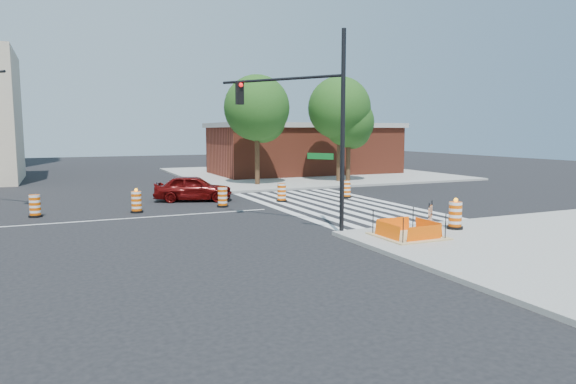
% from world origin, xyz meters
% --- Properties ---
extents(ground, '(120.00, 120.00, 0.00)m').
position_xyz_m(ground, '(0.00, 0.00, 0.00)').
color(ground, black).
rests_on(ground, ground).
extents(sidewalk_ne, '(22.00, 22.00, 0.15)m').
position_xyz_m(sidewalk_ne, '(18.00, 18.00, 0.07)').
color(sidewalk_ne, gray).
rests_on(sidewalk_ne, ground).
extents(crosswalk_east, '(6.75, 13.50, 0.01)m').
position_xyz_m(crosswalk_east, '(10.95, 0.00, 0.01)').
color(crosswalk_east, silver).
rests_on(crosswalk_east, ground).
extents(lane_centerline, '(14.00, 0.12, 0.01)m').
position_xyz_m(lane_centerline, '(0.00, 0.00, 0.01)').
color(lane_centerline, silver).
rests_on(lane_centerline, ground).
extents(excavation_pit, '(2.20, 2.20, 0.90)m').
position_xyz_m(excavation_pit, '(9.00, -9.00, 0.22)').
color(excavation_pit, tan).
rests_on(excavation_pit, ground).
extents(brick_storefront, '(16.50, 8.50, 4.60)m').
position_xyz_m(brick_storefront, '(18.00, 18.00, 2.32)').
color(brick_storefront, maroon).
rests_on(brick_storefront, ground).
extents(red_coupe, '(4.63, 3.07, 1.47)m').
position_xyz_m(red_coupe, '(4.53, 4.54, 0.73)').
color(red_coupe, '#510706').
rests_on(red_coupe, ground).
extents(signal_pole_se, '(3.27, 4.76, 7.47)m').
position_xyz_m(signal_pole_se, '(6.52, -5.74, 4.59)').
color(signal_pole_se, black).
rests_on(signal_pole_se, ground).
extents(pit_drum, '(0.62, 0.62, 1.21)m').
position_xyz_m(pit_drum, '(11.58, -8.52, 0.65)').
color(pit_drum, black).
rests_on(pit_drum, ground).
extents(barricade, '(0.70, 0.67, 1.09)m').
position_xyz_m(barricade, '(10.55, -8.30, 0.75)').
color(barricade, '#DF5204').
rests_on(barricade, ground).
extents(tree_north_c, '(4.60, 4.60, 7.82)m').
position_xyz_m(tree_north_c, '(10.58, 10.30, 5.25)').
color(tree_north_c, '#382314').
rests_on(tree_north_c, ground).
extents(tree_north_d, '(4.67, 4.67, 7.95)m').
position_xyz_m(tree_north_d, '(17.03, 10.04, 5.34)').
color(tree_north_d, '#382314').
rests_on(tree_north_d, ground).
extents(tree_north_e, '(3.84, 3.82, 6.50)m').
position_xyz_m(tree_north_e, '(17.79, 9.93, 4.36)').
color(tree_north_e, '#382314').
rests_on(tree_north_e, ground).
extents(median_drum_2, '(0.60, 0.60, 1.02)m').
position_xyz_m(median_drum_2, '(-3.38, 2.14, 0.48)').
color(median_drum_2, black).
rests_on(median_drum_2, ground).
extents(median_drum_3, '(0.60, 0.60, 1.18)m').
position_xyz_m(median_drum_3, '(1.03, 1.59, 0.49)').
color(median_drum_3, black).
rests_on(median_drum_3, ground).
extents(median_drum_4, '(0.60, 0.60, 1.02)m').
position_xyz_m(median_drum_4, '(5.35, 1.67, 0.48)').
color(median_drum_4, black).
rests_on(median_drum_4, ground).
extents(median_drum_5, '(0.60, 0.60, 1.02)m').
position_xyz_m(median_drum_5, '(8.92, 2.21, 0.48)').
color(median_drum_5, black).
rests_on(median_drum_5, ground).
extents(median_drum_6, '(0.60, 0.60, 1.02)m').
position_xyz_m(median_drum_6, '(13.05, 2.16, 0.48)').
color(median_drum_6, black).
rests_on(median_drum_6, ground).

